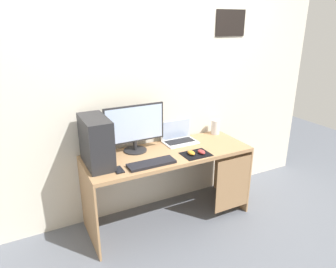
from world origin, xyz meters
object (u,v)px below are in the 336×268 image
(cell_phone, at_px, (118,170))
(mouse_left, at_px, (191,153))
(keyboard, at_px, (152,163))
(mouse_right, at_px, (201,152))
(speaker, at_px, (215,127))
(pc_tower, at_px, (96,142))
(monitor, at_px, (135,128))
(laptop, at_px, (179,137))

(cell_phone, bearing_deg, mouse_left, -0.47)
(keyboard, distance_m, mouse_left, 0.41)
(mouse_right, bearing_deg, speaker, 42.20)
(pc_tower, relative_size, monitor, 0.74)
(laptop, distance_m, cell_phone, 0.83)
(mouse_left, xyz_separation_m, mouse_right, (0.10, -0.02, 0.00))
(pc_tower, height_order, cell_phone, pc_tower)
(pc_tower, height_order, speaker, pc_tower)
(pc_tower, bearing_deg, cell_phone, -57.95)
(speaker, bearing_deg, pc_tower, -172.66)
(speaker, distance_m, cell_phone, 1.29)
(monitor, relative_size, cell_phone, 4.44)
(monitor, bearing_deg, cell_phone, -131.22)
(mouse_left, height_order, mouse_right, same)
(mouse_left, relative_size, mouse_right, 1.00)
(cell_phone, bearing_deg, speaker, 16.56)
(mouse_left, bearing_deg, mouse_right, -14.74)
(speaker, height_order, cell_phone, speaker)
(monitor, height_order, mouse_right, monitor)
(pc_tower, distance_m, laptop, 0.91)
(laptop, height_order, cell_phone, laptop)
(monitor, distance_m, mouse_right, 0.66)
(pc_tower, bearing_deg, monitor, 17.11)
(speaker, xyz_separation_m, mouse_right, (-0.44, -0.40, -0.06))
(mouse_right, height_order, cell_phone, mouse_right)
(pc_tower, bearing_deg, laptop, 9.39)
(keyboard, bearing_deg, cell_phone, 174.88)
(pc_tower, distance_m, keyboard, 0.50)
(keyboard, xyz_separation_m, cell_phone, (-0.29, 0.03, -0.01))
(speaker, xyz_separation_m, cell_phone, (-1.23, -0.37, -0.07))
(laptop, xyz_separation_m, cell_phone, (-0.76, -0.34, -0.04))
(pc_tower, height_order, mouse_right, pc_tower)
(cell_phone, bearing_deg, monitor, 48.78)
(keyboard, bearing_deg, mouse_left, 2.79)
(monitor, xyz_separation_m, mouse_right, (0.52, -0.34, -0.21))
(speaker, xyz_separation_m, mouse_left, (-0.53, -0.37, -0.06))
(keyboard, distance_m, cell_phone, 0.29)
(laptop, bearing_deg, keyboard, -142.37)
(monitor, xyz_separation_m, speaker, (0.96, 0.05, -0.16))
(monitor, bearing_deg, mouse_right, -33.62)
(speaker, bearing_deg, cell_phone, -163.44)
(keyboard, relative_size, mouse_left, 4.38)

